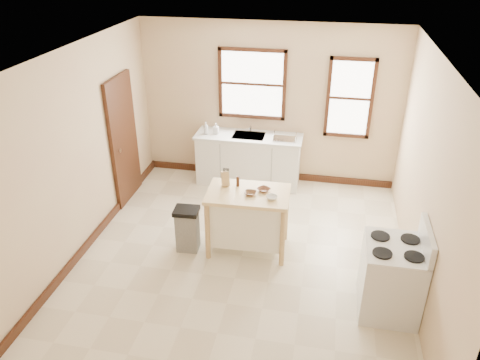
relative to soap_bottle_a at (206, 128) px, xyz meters
name	(u,v)px	position (x,y,z in m)	size (l,w,h in m)	color
floor	(242,256)	(1.04, -2.12, -1.03)	(5.00, 5.00, 0.00)	beige
ceiling	(242,56)	(1.04, -2.12, 1.77)	(5.00, 5.00, 0.00)	white
wall_back	(269,104)	(1.04, 0.38, 0.37)	(4.50, 0.04, 2.80)	#D3BC8B
wall_left	(79,153)	(-1.21, -2.12, 0.37)	(0.04, 5.00, 2.80)	#D3BC8B
wall_right	(428,183)	(3.29, -2.12, 0.37)	(0.04, 5.00, 2.80)	#D3BC8B
window_main	(252,84)	(0.74, 0.36, 0.72)	(1.17, 0.06, 1.22)	#35180E
window_side	(350,98)	(2.39, 0.36, 0.57)	(0.77, 0.06, 1.37)	#35180E
door_left	(124,140)	(-1.17, -0.82, 0.02)	(0.06, 0.90, 2.10)	#35180E
baseboard_back	(267,174)	(1.04, 0.35, -0.97)	(4.50, 0.04, 0.12)	#35180E
baseboard_left	(95,235)	(-1.18, -2.12, -0.97)	(0.04, 5.00, 0.12)	#35180E
sink_counter	(249,159)	(0.74, 0.08, -0.57)	(1.86, 0.62, 0.92)	silver
faucet	(251,126)	(0.74, 0.26, 0.00)	(0.03, 0.03, 0.22)	silver
soap_bottle_a	(206,128)	(0.00, 0.00, 0.00)	(0.08, 0.08, 0.22)	#B2B2B2
soap_bottle_b	(216,128)	(0.17, 0.05, -0.01)	(0.09, 0.09, 0.19)	#B2B2B2
dish_rack	(285,137)	(1.38, 0.02, -0.06)	(0.39, 0.30, 0.10)	silver
kitchen_island	(248,221)	(1.09, -1.91, -0.57)	(1.12, 0.71, 0.92)	#FCDB94
knife_block	(225,179)	(0.74, -1.77, -0.01)	(0.10, 0.10, 0.20)	tan
pepper_grinder	(238,181)	(0.92, -1.76, -0.04)	(0.04, 0.04, 0.15)	#402211
bowl_a	(250,193)	(1.13, -1.96, -0.09)	(0.16, 0.16, 0.04)	brown
bowl_b	(264,190)	(1.29, -1.83, -0.09)	(0.17, 0.17, 0.04)	brown
bowl_c	(272,198)	(1.43, -2.03, -0.09)	(0.15, 0.15, 0.05)	white
trash_bin	(187,229)	(0.26, -2.09, -0.70)	(0.34, 0.29, 0.66)	gray
gas_stove	(392,269)	(2.95, -2.80, -0.44)	(0.73, 0.74, 1.18)	silver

